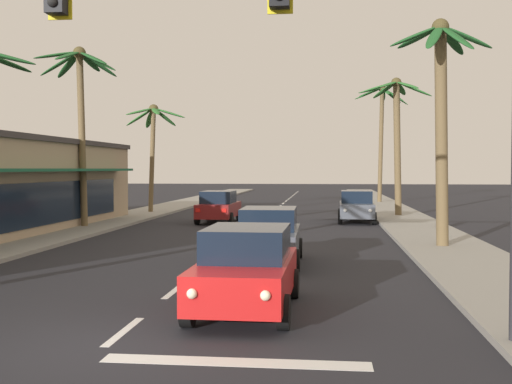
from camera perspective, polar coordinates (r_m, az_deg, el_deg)
ground_plane at (r=10.81m, az=-13.32°, el=-13.27°), size 220.00×220.00×0.00m
sidewalk_right at (r=30.25m, az=14.42°, el=-3.26°), size 3.20×110.00×0.14m
sidewalk_left at (r=32.02m, az=-14.46°, el=-2.97°), size 3.20×110.00×0.14m
lane_markings at (r=30.82m, az=0.47°, el=-3.22°), size 4.28×89.20×0.01m
traffic_signal_mast at (r=10.68m, az=2.89°, el=15.04°), size 11.39×0.41×7.36m
sedan_lead_at_stop_bar at (r=12.89m, az=-0.86°, el=-6.84°), size 1.99×4.47×1.68m
sedan_third_in_queue at (r=19.16m, az=1.14°, el=-3.90°), size 1.99×4.47×1.68m
sedan_oncoming_far at (r=33.91m, az=-3.35°, el=-1.30°), size 2.00×4.47×1.68m
sedan_parked_nearest_kerb at (r=34.49m, az=8.95°, el=-1.26°), size 2.01×4.47×1.68m
palm_left_third at (r=31.60m, az=-15.41°, el=8.47°), size 3.81×4.13×8.62m
palm_left_farthest at (r=40.87m, az=-9.19°, el=5.35°), size 3.94×3.68×6.91m
palm_right_second at (r=23.55m, az=16.19°, el=7.98°), size 3.71×3.28×8.11m
palm_right_third at (r=38.51m, az=12.43°, el=6.16°), size 4.24×4.11×8.19m
palm_right_farthest at (r=53.66m, az=11.14°, el=6.60°), size 4.43×4.78×9.72m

